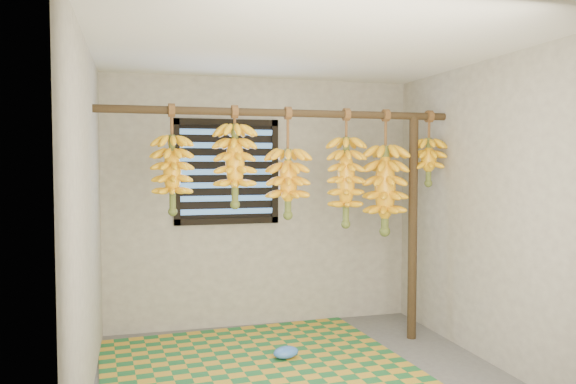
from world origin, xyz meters
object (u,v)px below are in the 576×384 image
object	(u,v)px
banana_bunch_c	(288,183)
support_post	(413,228)
banana_bunch_b	(235,166)
banana_bunch_f	(429,162)
woven_mat	(253,361)
banana_bunch_a	(172,174)
banana_bunch_d	(346,182)
plastic_bag	(286,352)
banana_bunch_e	(385,190)

from	to	relation	value
banana_bunch_c	support_post	bearing A→B (deg)	0.00
banana_bunch_b	banana_bunch_c	size ratio (longest dim) A/B	0.89
banana_bunch_f	support_post	bearing A→B (deg)	180.00
woven_mat	banana_bunch_c	bearing A→B (deg)	31.77
support_post	banana_bunch_b	bearing A→B (deg)	-180.00
banana_bunch_a	banana_bunch_b	bearing A→B (deg)	-0.00
banana_bunch_b	banana_bunch_f	size ratio (longest dim) A/B	1.24
banana_bunch_a	banana_bunch_d	xyz separation A→B (m)	(1.47, 0.00, -0.07)
banana_bunch_c	banana_bunch_a	bearing A→B (deg)	180.00
plastic_bag	banana_bunch_d	world-z (taller)	banana_bunch_d
plastic_bag	banana_bunch_f	bearing A→B (deg)	9.13
woven_mat	banana_bunch_b	distance (m)	1.58
plastic_bag	banana_bunch_c	xyz separation A→B (m)	(0.08, 0.22, 1.36)
banana_bunch_e	banana_bunch_f	xyz separation A→B (m)	(0.42, 0.00, 0.25)
banana_bunch_e	banana_bunch_d	bearing A→B (deg)	180.00
banana_bunch_e	banana_bunch_c	bearing A→B (deg)	180.00
woven_mat	banana_bunch_d	xyz separation A→B (m)	(0.87, 0.22, 1.42)
banana_bunch_e	banana_bunch_a	bearing A→B (deg)	180.00
support_post	banana_bunch_d	world-z (taller)	banana_bunch_d
banana_bunch_a	banana_bunch_e	bearing A→B (deg)	0.00
banana_bunch_e	banana_bunch_f	size ratio (longest dim) A/B	1.63
plastic_bag	banana_bunch_f	world-z (taller)	banana_bunch_f
support_post	woven_mat	xyz separation A→B (m)	(-1.51, -0.22, -0.99)
banana_bunch_d	banana_bunch_f	distance (m)	0.81
plastic_bag	banana_bunch_a	distance (m)	1.70
support_post	woven_mat	bearing A→B (deg)	-171.88
support_post	banana_bunch_d	bearing A→B (deg)	180.00
support_post	banana_bunch_d	size ratio (longest dim) A/B	1.97
banana_bunch_a	banana_bunch_c	distance (m)	0.95
support_post	banana_bunch_c	distance (m)	1.23
banana_bunch_b	banana_bunch_e	distance (m)	1.35
banana_bunch_b	banana_bunch_e	world-z (taller)	same
banana_bunch_c	plastic_bag	bearing A→B (deg)	-109.21
banana_bunch_e	support_post	bearing A→B (deg)	0.00
woven_mat	plastic_bag	bearing A→B (deg)	-1.67
plastic_bag	banana_bunch_e	distance (m)	1.63
banana_bunch_a	banana_bunch_e	world-z (taller)	same
banana_bunch_c	woven_mat	bearing A→B (deg)	-148.23
banana_bunch_b	banana_bunch_f	world-z (taller)	same
banana_bunch_c	banana_bunch_f	distance (m)	1.32
banana_bunch_e	banana_bunch_b	bearing A→B (deg)	-180.00
woven_mat	banana_bunch_e	distance (m)	1.84
plastic_bag	banana_bunch_c	size ratio (longest dim) A/B	0.24
woven_mat	banana_bunch_a	world-z (taller)	banana_bunch_a
woven_mat	banana_bunch_b	bearing A→B (deg)	115.03
plastic_bag	support_post	bearing A→B (deg)	10.22
support_post	banana_bunch_c	world-z (taller)	banana_bunch_c
support_post	banana_bunch_a	distance (m)	2.17
support_post	banana_bunch_a	world-z (taller)	banana_bunch_a
support_post	woven_mat	distance (m)	1.82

